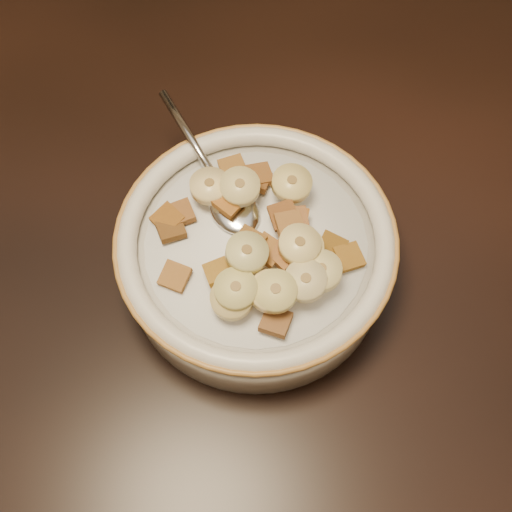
{
  "coord_description": "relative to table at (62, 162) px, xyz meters",
  "views": [
    {
      "loc": [
        0.18,
        -0.39,
        1.28
      ],
      "look_at": [
        0.18,
        -0.12,
        0.78
      ],
      "focal_mm": 50.0,
      "sensor_mm": 36.0,
      "label": 1
    }
  ],
  "objects": [
    {
      "name": "cereal_square_6",
      "position": [
        0.2,
        -0.19,
        0.08
      ],
      "size": [
        0.03,
        0.03,
        0.01
      ],
      "primitive_type": "cube",
      "rotation": [
        0.11,
        0.05,
        2.8
      ],
      "color": "brown",
      "rests_on": "milk"
    },
    {
      "name": "cereal_square_8",
      "position": [
        0.21,
        -0.11,
        0.08
      ],
      "size": [
        0.02,
        0.02,
        0.01
      ],
      "primitive_type": "cube",
      "rotation": [
        0.08,
        0.05,
        1.39
      ],
      "color": "brown",
      "rests_on": "milk"
    },
    {
      "name": "cereal_bowl",
      "position": [
        0.18,
        -0.12,
        0.04
      ],
      "size": [
        0.21,
        0.21,
        0.05
      ],
      "primitive_type": "cylinder",
      "color": "silver",
      "rests_on": "table"
    },
    {
      "name": "cereal_square_14",
      "position": [
        0.12,
        -0.16,
        0.08
      ],
      "size": [
        0.03,
        0.03,
        0.01
      ],
      "primitive_type": "cube",
      "rotation": [
        0.02,
        -0.16,
        1.19
      ],
      "color": "#925E33",
      "rests_on": "milk"
    },
    {
      "name": "cereal_square_9",
      "position": [
        0.18,
        -0.14,
        0.09
      ],
      "size": [
        0.03,
        0.03,
        0.01
      ],
      "primitive_type": "cube",
      "rotation": [
        -0.11,
        0.01,
        2.58
      ],
      "color": "brown",
      "rests_on": "milk"
    },
    {
      "name": "banana_slice_11",
      "position": [
        0.23,
        -0.16,
        0.09
      ],
      "size": [
        0.04,
        0.04,
        0.01
      ],
      "primitive_type": "cylinder",
      "rotation": [
        -0.07,
        -0.01,
        1.8
      ],
      "color": "#CEB47E",
      "rests_on": "milk"
    },
    {
      "name": "banana_slice_7",
      "position": [
        0.18,
        -0.15,
        0.1
      ],
      "size": [
        0.03,
        0.03,
        0.01
      ],
      "primitive_type": "cylinder",
      "rotation": [
        0.01,
        0.14,
        0.06
      ],
      "color": "beige",
      "rests_on": "milk"
    },
    {
      "name": "cereal_square_0",
      "position": [
        0.21,
        -0.12,
        0.09
      ],
      "size": [
        0.03,
        0.03,
        0.01
      ],
      "primitive_type": "cube",
      "rotation": [
        0.15,
        -0.17,
        1.85
      ],
      "color": "brown",
      "rests_on": "milk"
    },
    {
      "name": "cereal_square_18",
      "position": [
        0.16,
        -0.06,
        0.08
      ],
      "size": [
        0.03,
        0.03,
        0.01
      ],
      "primitive_type": "cube",
      "rotation": [
        -0.25,
        -0.06,
        0.31
      ],
      "color": "brown",
      "rests_on": "milk"
    },
    {
      "name": "cereal_square_5",
      "position": [
        0.2,
        -0.14,
        0.09
      ],
      "size": [
        0.03,
        0.03,
        0.01
      ],
      "primitive_type": "cube",
      "rotation": [
        -0.01,
        -0.09,
        2.37
      ],
      "color": "#945D2E",
      "rests_on": "milk"
    },
    {
      "name": "banana_slice_9",
      "position": [
        0.15,
        -0.08,
        0.09
      ],
      "size": [
        0.04,
        0.04,
        0.01
      ],
      "primitive_type": "cylinder",
      "rotation": [
        -0.06,
        0.04,
        0.66
      ],
      "color": "beige",
      "rests_on": "milk"
    },
    {
      "name": "cereal_square_3",
      "position": [
        0.16,
        -0.16,
        0.09
      ],
      "size": [
        0.03,
        0.03,
        0.01
      ],
      "primitive_type": "cube",
      "rotation": [
        -0.25,
        -0.12,
        0.37
      ],
      "color": "olive",
      "rests_on": "milk"
    },
    {
      "name": "banana_slice_6",
      "position": [
        0.22,
        -0.14,
        0.09
      ],
      "size": [
        0.04,
        0.04,
        0.02
      ],
      "primitive_type": "cylinder",
      "rotation": [
        0.13,
        -0.13,
        0.68
      ],
      "color": "#FEE184",
      "rests_on": "milk"
    },
    {
      "name": "cereal_square_10",
      "position": [
        0.24,
        -0.13,
        0.08
      ],
      "size": [
        0.03,
        0.03,
        0.01
      ],
      "primitive_type": "cube",
      "rotation": [
        -0.18,
        -0.15,
        2.71
      ],
      "color": "brown",
      "rests_on": "milk"
    },
    {
      "name": "banana_slice_4",
      "position": [
        0.21,
        -0.08,
        0.09
      ],
      "size": [
        0.04,
        0.04,
        0.01
      ],
      "primitive_type": "cylinder",
      "rotation": [
        0.05,
        -0.08,
        2.15
      ],
      "color": "#F3DC77",
      "rests_on": "milk"
    },
    {
      "name": "floor",
      "position": [
        0.0,
        0.0,
        -0.78
      ],
      "size": [
        4.0,
        4.5,
        0.1
      ],
      "primitive_type": "cube",
      "color": "#422816",
      "rests_on": "ground"
    },
    {
      "name": "cereal_square_7",
      "position": [
        0.2,
        -0.11,
        0.09
      ],
      "size": [
        0.03,
        0.03,
        0.01
      ],
      "primitive_type": "cube",
      "rotation": [
        0.24,
        -0.07,
        0.32
      ],
      "color": "brown",
      "rests_on": "milk"
    },
    {
      "name": "banana_slice_10",
      "position": [
        0.19,
        -0.17,
        0.09
      ],
      "size": [
        0.04,
        0.04,
        0.01
      ],
      "primitive_type": "cylinder",
      "rotation": [
        0.04,
        -0.05,
        0.99
      ],
      "color": "#FCDA93",
      "rests_on": "milk"
    },
    {
      "name": "cereal_square_17",
      "position": [
        0.12,
        -0.12,
        0.08
      ],
      "size": [
        0.03,
        0.03,
        0.01
      ],
      "primitive_type": "cube",
      "rotation": [
        -0.1,
        0.09,
        0.37
      ],
      "color": "brown",
      "rests_on": "milk"
    },
    {
      "name": "spoon",
      "position": [
        0.17,
        -0.1,
        0.07
      ],
      "size": [
        0.06,
        0.06,
        0.01
      ],
      "primitive_type": "ellipsoid",
      "rotation": [
        0.0,
        0.0,
        3.69
      ],
      "color": "#BCBCBC",
      "rests_on": "cereal_bowl"
    },
    {
      "name": "cereal_square_16",
      "position": [
        0.19,
        -0.17,
        0.08
      ],
      "size": [
        0.02,
        0.02,
        0.01
      ],
      "primitive_type": "cube",
      "rotation": [
        0.23,
        0.11,
        3.01
      ],
      "color": "brown",
      "rests_on": "milk"
    },
    {
      "name": "banana_slice_1",
      "position": [
        0.21,
        -0.14,
        0.1
      ],
      "size": [
        0.04,
        0.04,
        0.01
      ],
      "primitive_type": "cylinder",
      "rotation": [
        0.1,
        0.03,
        1.14
      ],
      "color": "#F5D57B",
      "rests_on": "milk"
    },
    {
      "name": "cereal_square_4",
      "position": [
        0.18,
        -0.07,
        0.08
      ],
      "size": [
        0.03,
        0.03,
        0.01
      ],
      "primitive_type": "cube",
      "rotation": [
        0.22,
        -0.07,
        2.81
      ],
      "color": "brown",
      "rests_on": "milk"
    },
    {
      "name": "banana_slice_2",
      "position": [
        0.2,
        -0.18,
        0.09
      ],
      "size": [
        0.04,
        0.04,
        0.01
      ],
      "primitive_type": "cylinder",
      "rotation": [
        0.1,
        -0.06,
        0.14
      ],
      "color": "#D6CA87",
      "rests_on": "milk"
    },
    {
      "name": "banana_slice_3",
      "position": [
        0.17,
        -0.18,
        0.09
      ],
      "size": [
        0.04,
        0.04,
        0.01
      ],
      "primitive_type": "cylinder",
      "rotation": [
        0.05,
        -0.07,
        0.68
      ],
      "color": "tan",
      "rests_on": "milk"
    },
    {
      "name": "cereal_square_19",
      "position": [
        0.16,
        -0.1,
        0.09
      ],
      "size": [
        0.03,
        0.03,
        0.01
      ],
      "primitive_type": "cube",
      "rotation": [
        -0.01,
        -0.13,
        2.48
      ],
      "color": "#93571D",
      "rests_on": "milk"
    },
    {
      "name": "banana_slice_0",
      "position": [
        0.17,
        -0.09,
        0.09
      ],
      "size": [
        0.03,
        0.03,
        0.01
      ],
      "primitive_type": "cylinder",
      "rotation": [
        -0.12,
        -0.03,
        3.13
      ],
      "color": "#FADA97",
      "rests_on": "milk"
    },
    {
      "name": "cereal_square_12",
      "position": [
        0.25,
        -0.14,
        0.08
      ],
      "size": [
        0.03,
        0.03,
        0.01
      ],
      "primitive_type": "cube",
      "rotation": [
        0.16,
        -0.13,
        1.95
      ],
      "color": "brown",
      "rests_on": "milk"
    },
    {
      "name": "cereal_square_2",
      "position": [
        0.21,
        -0.11,
        0.09
      ],
      "size": [
        0.02,
        0.02,
        0.01
      ],
      "primitive_type": "cube",
      "rotation": [
        0.05,
        0.05,
        1.71
      ],
      "color": "#9D5E31",
      "rests_on": "milk"
    },
    {
      "name": "cereal_square_13",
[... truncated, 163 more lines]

